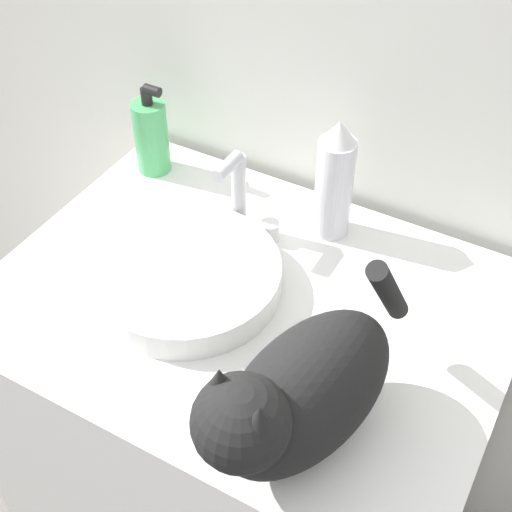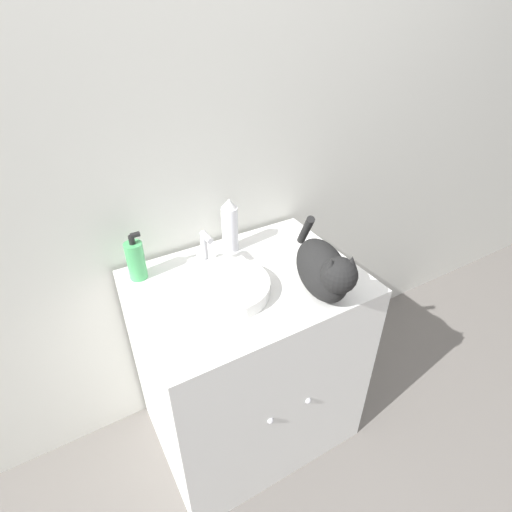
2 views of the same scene
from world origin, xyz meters
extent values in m
cube|color=white|center=(0.00, 0.29, 0.41)|extent=(0.78, 0.58, 0.82)
cylinder|color=white|center=(-0.09, 0.27, 0.85)|extent=(0.29, 0.29, 0.05)
cylinder|color=silver|center=(-0.09, 0.43, 0.90)|extent=(0.02, 0.02, 0.15)
cylinder|color=silver|center=(-0.09, 0.40, 0.97)|extent=(0.02, 0.06, 0.02)
cylinder|color=white|center=(-0.15, 0.43, 0.84)|extent=(0.03, 0.03, 0.03)
cylinder|color=white|center=(-0.04, 0.43, 0.84)|extent=(0.03, 0.03, 0.03)
ellipsoid|color=black|center=(0.18, 0.12, 0.91)|extent=(0.20, 0.30, 0.17)
sphere|color=black|center=(0.15, 0.01, 0.97)|extent=(0.14, 0.14, 0.11)
cone|color=black|center=(0.12, 0.02, 1.01)|extent=(0.04, 0.04, 0.04)
cone|color=black|center=(0.18, 0.00, 1.01)|extent=(0.04, 0.04, 0.04)
cylinder|color=black|center=(0.22, 0.27, 0.97)|extent=(0.05, 0.10, 0.14)
cylinder|color=#4CB266|center=(-0.32, 0.50, 0.89)|extent=(0.06, 0.06, 0.14)
cylinder|color=black|center=(-0.32, 0.50, 0.98)|extent=(0.02, 0.02, 0.03)
cylinder|color=black|center=(-0.30, 0.50, 0.99)|extent=(0.03, 0.02, 0.02)
cylinder|color=silver|center=(0.04, 0.50, 0.91)|extent=(0.06, 0.06, 0.18)
cone|color=white|center=(0.04, 0.50, 1.02)|extent=(0.06, 0.06, 0.04)
camera|label=1|loc=(0.38, -0.35, 1.62)|focal=50.00mm
camera|label=2|loc=(-0.52, -0.67, 1.67)|focal=28.00mm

